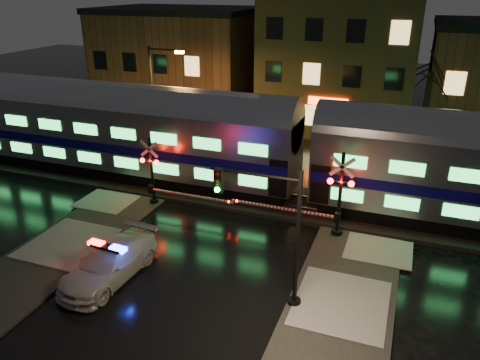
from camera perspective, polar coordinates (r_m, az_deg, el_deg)
name	(u,v)px	position (r m, az deg, el deg)	size (l,w,h in m)	color
ground	(218,239)	(23.09, -2.76, -7.23)	(120.00, 120.00, 0.00)	black
ballast	(251,197)	(27.17, 1.37, -2.03)	(90.00, 4.20, 0.24)	black
sidewalk_left	(21,278)	(22.25, -25.16, -10.78)	(4.00, 20.00, 0.12)	#2D2D2D
sidewalk_right	(326,358)	(16.94, 10.49, -20.54)	(4.00, 20.00, 0.12)	#2D2D2D
building_left	(181,63)	(45.98, -7.19, 13.95)	(14.00, 10.00, 9.00)	brown
building_mid	(342,57)	(41.63, 12.38, 14.41)	(12.00, 11.00, 11.50)	brown
train	(307,150)	(25.17, 8.12, 3.68)	(51.00, 3.12, 5.92)	black
police_car	(109,263)	(20.69, -15.65, -9.68)	(2.39, 5.19, 1.64)	silver
crossing_signal_right	(332,202)	(23.00, 11.12, -2.70)	(6.18, 0.67, 4.37)	black
crossing_signal_left	(157,179)	(26.10, -10.05, 0.11)	(5.54, 0.65, 3.92)	black
traffic_light	(274,234)	(17.45, 4.16, -6.64)	(3.66, 0.68, 5.66)	black
streetlight	(156,96)	(32.55, -10.25, 10.01)	(2.60, 0.27, 7.79)	black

